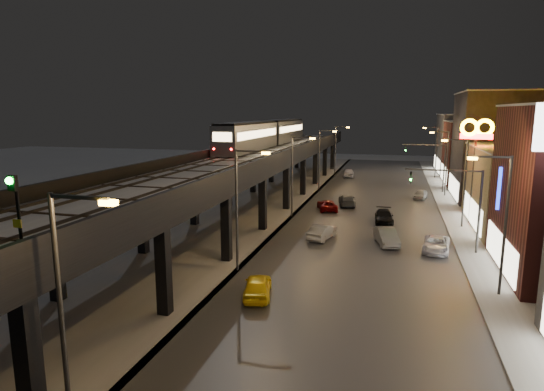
# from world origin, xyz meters

# --- Properties ---
(ground) EXTENTS (220.00, 220.00, 0.00)m
(ground) POSITION_xyz_m (0.00, 0.00, 0.00)
(ground) COLOR silver
(road_surface) EXTENTS (17.00, 120.00, 0.06)m
(road_surface) POSITION_xyz_m (7.50, 35.00, 0.03)
(road_surface) COLOR #46474D
(road_surface) RESTS_ON ground
(sidewalk_right) EXTENTS (4.00, 120.00, 0.14)m
(sidewalk_right) POSITION_xyz_m (17.50, 35.00, 0.07)
(sidewalk_right) COLOR #9FA1A8
(sidewalk_right) RESTS_ON ground
(under_viaduct_pavement) EXTENTS (11.00, 120.00, 0.06)m
(under_viaduct_pavement) POSITION_xyz_m (-6.00, 35.00, 0.03)
(under_viaduct_pavement) COLOR #9FA1A8
(under_viaduct_pavement) RESTS_ON ground
(elevated_viaduct) EXTENTS (9.00, 100.00, 6.30)m
(elevated_viaduct) POSITION_xyz_m (-6.00, 31.84, 5.62)
(elevated_viaduct) COLOR black
(elevated_viaduct) RESTS_ON ground
(viaduct_trackbed) EXTENTS (8.40, 100.00, 0.32)m
(viaduct_trackbed) POSITION_xyz_m (-6.01, 31.97, 6.39)
(viaduct_trackbed) COLOR #B2B7C1
(viaduct_trackbed) RESTS_ON elevated_viaduct
(viaduct_parapet_streetside) EXTENTS (0.30, 100.00, 1.10)m
(viaduct_parapet_streetside) POSITION_xyz_m (-1.65, 32.00, 6.85)
(viaduct_parapet_streetside) COLOR black
(viaduct_parapet_streetside) RESTS_ON elevated_viaduct
(viaduct_parapet_far) EXTENTS (0.30, 100.00, 1.10)m
(viaduct_parapet_far) POSITION_xyz_m (-10.35, 32.00, 6.85)
(viaduct_parapet_far) COLOR black
(viaduct_parapet_far) RESTS_ON elevated_viaduct
(building_c) EXTENTS (12.20, 15.20, 8.16)m
(building_c) POSITION_xyz_m (23.99, 32.00, 4.08)
(building_c) COLOR #8F805D
(building_c) RESTS_ON ground
(building_d) EXTENTS (12.20, 13.20, 14.16)m
(building_d) POSITION_xyz_m (23.99, 48.00, 7.08)
(building_d) COLOR #26252D
(building_d) RESTS_ON ground
(building_e) EXTENTS (12.20, 12.20, 10.16)m
(building_e) POSITION_xyz_m (23.99, 62.00, 5.08)
(building_e) COLOR #572822
(building_e) RESTS_ON ground
(building_f) EXTENTS (12.20, 16.20, 11.16)m
(building_f) POSITION_xyz_m (23.99, 76.00, 5.58)
(building_f) COLOR #4A4B52
(building_f) RESTS_ON ground
(streetlight_left_0) EXTENTS (2.57, 0.28, 9.00)m
(streetlight_left_0) POSITION_xyz_m (-0.43, -5.00, 5.24)
(streetlight_left_0) COLOR #38383A
(streetlight_left_0) RESTS_ON ground
(streetlight_left_1) EXTENTS (2.57, 0.28, 9.00)m
(streetlight_left_1) POSITION_xyz_m (-0.43, 13.00, 5.24)
(streetlight_left_1) COLOR #38383A
(streetlight_left_1) RESTS_ON ground
(streetlight_right_1) EXTENTS (2.56, 0.28, 9.00)m
(streetlight_right_1) POSITION_xyz_m (16.73, 13.00, 5.24)
(streetlight_right_1) COLOR #38383A
(streetlight_right_1) RESTS_ON ground
(streetlight_left_2) EXTENTS (2.57, 0.28, 9.00)m
(streetlight_left_2) POSITION_xyz_m (-0.43, 31.00, 5.24)
(streetlight_left_2) COLOR #38383A
(streetlight_left_2) RESTS_ON ground
(streetlight_right_2) EXTENTS (2.56, 0.28, 9.00)m
(streetlight_right_2) POSITION_xyz_m (16.73, 31.00, 5.24)
(streetlight_right_2) COLOR #38383A
(streetlight_right_2) RESTS_ON ground
(streetlight_left_3) EXTENTS (2.57, 0.28, 9.00)m
(streetlight_left_3) POSITION_xyz_m (-0.43, 49.00, 5.24)
(streetlight_left_3) COLOR #38383A
(streetlight_left_3) RESTS_ON ground
(streetlight_right_3) EXTENTS (2.56, 0.28, 9.00)m
(streetlight_right_3) POSITION_xyz_m (16.73, 49.00, 5.24)
(streetlight_right_3) COLOR #38383A
(streetlight_right_3) RESTS_ON ground
(streetlight_left_4) EXTENTS (2.57, 0.28, 9.00)m
(streetlight_left_4) POSITION_xyz_m (-0.43, 67.00, 5.24)
(streetlight_left_4) COLOR #38383A
(streetlight_left_4) RESTS_ON ground
(streetlight_right_4) EXTENTS (2.56, 0.28, 9.00)m
(streetlight_right_4) POSITION_xyz_m (16.73, 67.00, 5.24)
(streetlight_right_4) COLOR #38383A
(streetlight_right_4) RESTS_ON ground
(traffic_light_rig_a) EXTENTS (6.10, 0.34, 7.00)m
(traffic_light_rig_a) POSITION_xyz_m (15.84, 22.00, 4.50)
(traffic_light_rig_a) COLOR #38383A
(traffic_light_rig_a) RESTS_ON ground
(traffic_light_rig_b) EXTENTS (6.10, 0.34, 7.00)m
(traffic_light_rig_b) POSITION_xyz_m (15.84, 52.00, 4.50)
(traffic_light_rig_b) COLOR #38383A
(traffic_light_rig_b) RESTS_ON ground
(subway_train) EXTENTS (3.08, 37.47, 3.68)m
(subway_train) POSITION_xyz_m (-8.50, 48.85, 8.45)
(subway_train) COLOR gray
(subway_train) RESTS_ON viaduct_trackbed
(rail_signal) EXTENTS (0.34, 0.42, 2.92)m
(rail_signal) POSITION_xyz_m (-2.10, -5.04, 8.69)
(rail_signal) COLOR black
(rail_signal) RESTS_ON viaduct_trackbed
(car_taxi) EXTENTS (2.53, 4.39, 1.41)m
(car_taxi) POSITION_xyz_m (2.17, 8.76, 0.70)
(car_taxi) COLOR yellow
(car_taxi) RESTS_ON ground
(car_near_white) EXTENTS (2.37, 4.41, 1.38)m
(car_near_white) POSITION_xyz_m (4.02, 22.95, 0.69)
(car_near_white) COLOR #98989A
(car_near_white) RESTS_ON ground
(car_mid_silver) EXTENTS (3.21, 4.81, 1.23)m
(car_mid_silver) POSITION_xyz_m (2.59, 35.51, 0.61)
(car_mid_silver) COLOR #740707
(car_mid_silver) RESTS_ON ground
(car_mid_dark) EXTENTS (2.72, 5.06, 1.39)m
(car_mid_dark) POSITION_xyz_m (4.58, 38.81, 0.70)
(car_mid_dark) COLOR #3B3E43
(car_mid_dark) RESTS_ON ground
(car_far_white) EXTENTS (2.16, 4.63, 1.53)m
(car_far_white) POSITION_xyz_m (2.16, 64.34, 0.77)
(car_far_white) COLOR silver
(car_far_white) RESTS_ON ground
(car_onc_silver) EXTENTS (2.55, 4.62, 1.44)m
(car_onc_silver) POSITION_xyz_m (9.76, 22.73, 0.72)
(car_onc_silver) COLOR gray
(car_onc_silver) RESTS_ON ground
(car_onc_dark) EXTENTS (2.60, 4.68, 1.24)m
(car_onc_dark) POSITION_xyz_m (13.83, 21.68, 0.62)
(car_onc_dark) COLOR white
(car_onc_dark) RESTS_ON ground
(car_onc_white) EXTENTS (2.13, 4.68, 1.33)m
(car_onc_white) POSITION_xyz_m (9.32, 30.90, 0.66)
(car_onc_white) COLOR black
(car_onc_white) RESTS_ON ground
(car_onc_red) EXTENTS (2.13, 3.87, 1.25)m
(car_onc_red) POSITION_xyz_m (13.65, 45.88, 0.62)
(car_onc_red) COLOR #999CA4
(car_onc_red) RESTS_ON ground
(sign_mcdonalds) EXTENTS (3.23, 0.93, 10.91)m
(sign_mcdonalds) POSITION_xyz_m (18.00, 33.01, 9.00)
(sign_mcdonalds) COLOR #38383A
(sign_mcdonalds) RESTS_ON ground
(sign_carwash) EXTENTS (1.44, 0.35, 7.49)m
(sign_carwash) POSITION_xyz_m (18.50, 20.02, 5.23)
(sign_carwash) COLOR #38383A
(sign_carwash) RESTS_ON ground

